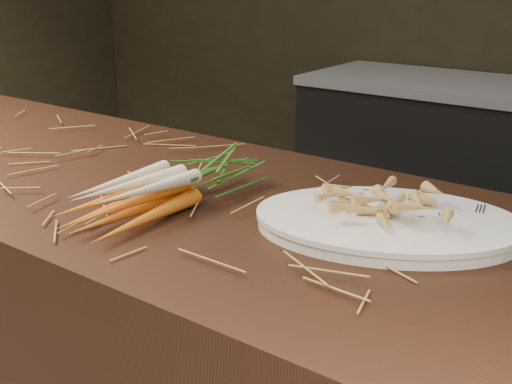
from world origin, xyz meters
TOP-DOWN VIEW (x-y plane):
  - main_counter at (0.00, 0.30)m, footprint 2.40×0.70m
  - back_counter at (0.30, 2.18)m, footprint 1.82×0.62m
  - straw_bedding at (0.00, 0.30)m, footprint 1.40×0.60m
  - root_veg_bunch at (0.21, 0.26)m, footprint 0.16×0.46m
  - serving_platter at (0.57, 0.35)m, footprint 0.50×0.43m
  - roasted_veg_heap at (0.57, 0.35)m, footprint 0.25×0.22m
  - serving_fork at (0.71, 0.39)m, footprint 0.05×0.16m

SIDE VIEW (x-z plane):
  - back_counter at x=0.30m, z-range 0.00..0.84m
  - main_counter at x=0.00m, z-range 0.00..0.90m
  - straw_bedding at x=0.00m, z-range 0.90..0.92m
  - serving_platter at x=0.57m, z-range 0.90..0.92m
  - serving_fork at x=0.71m, z-range 0.92..0.93m
  - root_veg_bunch at x=0.21m, z-range 0.90..0.99m
  - roasted_veg_heap at x=0.57m, z-range 0.92..0.97m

